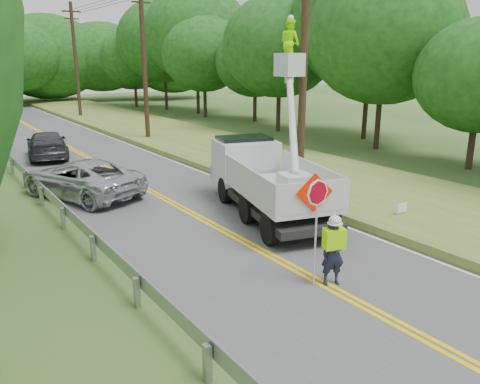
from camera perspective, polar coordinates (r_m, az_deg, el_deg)
ground at (r=10.37m, az=19.91°, el=-15.62°), size 140.00×140.00×0.00m
road at (r=20.98m, az=-12.48°, el=0.99°), size 7.20×96.00×0.03m
guardrail at (r=20.64m, az=-23.90°, el=1.30°), size 0.18×48.00×0.77m
utility_poles at (r=25.21m, az=-5.01°, el=15.81°), size 1.60×43.30×10.00m
tall_grass_verge at (r=24.40m, az=3.10°, el=3.74°), size 7.00×96.00×0.30m
treeline_right at (r=38.05m, az=3.06°, el=17.93°), size 12.96×52.65×12.23m
flagger at (r=11.38m, az=11.20°, el=-6.63°), size 1.07×0.57×2.62m
bucket_truck at (r=17.00m, az=2.64°, el=3.17°), size 4.55×7.09×6.64m
suv_silver at (r=19.41m, az=-18.61°, el=1.61°), size 4.14×5.83×1.47m
suv_darkgrey at (r=27.91m, az=-22.33°, el=5.34°), size 2.85×5.21×1.43m
yard_sign at (r=16.43m, az=19.02°, el=-1.94°), size 0.46×0.04×0.67m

